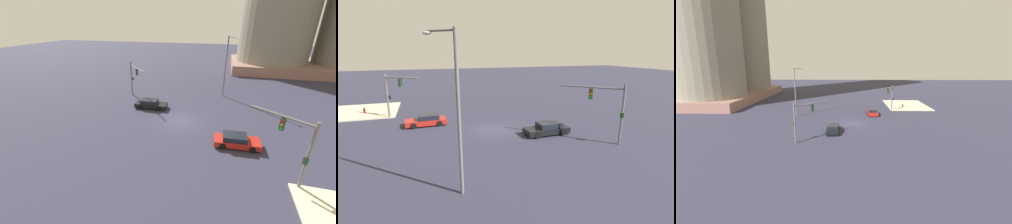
{
  "view_description": "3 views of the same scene",
  "coord_description": "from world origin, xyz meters",
  "views": [
    {
      "loc": [
        4.53,
        -22.33,
        11.33
      ],
      "look_at": [
        -1.0,
        -1.51,
        1.71
      ],
      "focal_mm": 22.1,
      "sensor_mm": 36.0,
      "label": 1
    },
    {
      "loc": [
        6.62,
        23.83,
        8.09
      ],
      "look_at": [
        -1.82,
        -1.16,
        1.52
      ],
      "focal_mm": 26.44,
      "sensor_mm": 36.0,
      "label": 2
    },
    {
      "loc": [
        -36.4,
        0.51,
        10.41
      ],
      "look_at": [
        1.54,
        1.5,
        1.68
      ],
      "focal_mm": 23.57,
      "sensor_mm": 36.0,
      "label": 3
    }
  ],
  "objects": [
    {
      "name": "sedan_car_waiting_far",
      "position": [
        6.53,
        -3.96,
        0.57
      ],
      "size": [
        4.4,
        2.11,
        1.21
      ],
      "rotation": [
        0.0,
        0.0,
        0.04
      ],
      "color": "#B22119",
      "rests_on": "ground"
    },
    {
      "name": "traffic_signal_near_corner",
      "position": [
        -8.58,
        6.61,
        3.61
      ],
      "size": [
        3.89,
        4.44,
        5.4
      ],
      "rotation": [
        0.0,
        0.0,
        -0.82
      ],
      "color": "slate",
      "rests_on": "ground"
    },
    {
      "name": "sidewalk_corner",
      "position": [
        16.53,
        -13.14,
        0.07
      ],
      "size": [
        12.69,
        9.4,
        0.15
      ],
      "primitive_type": "cube",
      "color": "beige",
      "rests_on": "ground"
    },
    {
      "name": "fire_hydrant_on_curb",
      "position": [
        14.14,
        -11.82,
        0.49
      ],
      "size": [
        0.33,
        0.22,
        0.71
      ],
      "color": "red",
      "rests_on": "sidewalk_corner"
    },
    {
      "name": "ground_plane",
      "position": [
        0.0,
        0.0,
        0.0
      ],
      "size": [
        185.23,
        185.23,
        0.0
      ],
      "primitive_type": "plane",
      "color": "#2E2E41"
    },
    {
      "name": "sedan_car_approaching",
      "position": [
        -4.71,
        3.03,
        0.57
      ],
      "size": [
        4.45,
        1.97,
        1.21
      ],
      "rotation": [
        0.0,
        0.0,
        0.03
      ],
      "color": "black",
      "rests_on": "ground"
    },
    {
      "name": "streetlamp_curved_arm",
      "position": [
        5.06,
        10.71,
        5.25
      ],
      "size": [
        1.72,
        1.68,
        9.24
      ],
      "rotation": [
        0.0,
        0.0,
        -0.77
      ],
      "color": "slate",
      "rests_on": "ground"
    },
    {
      "name": "traffic_signal_opposite_side",
      "position": [
        10.06,
        -8.09,
        3.57
      ],
      "size": [
        3.87,
        3.22,
        5.4
      ],
      "rotation": [
        0.0,
        0.0,
        2.5
      ],
      "color": "slate",
      "rests_on": "ground"
    }
  ]
}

